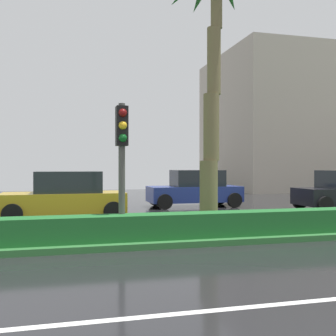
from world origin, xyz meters
The scene contains 8 objects.
ground_plane centered at (0.00, 9.00, -0.05)m, with size 90.00×42.00×0.10m, color black.
median_strip centered at (0.00, 8.00, 0.07)m, with size 85.50×4.00×0.15m, color #2D6B33.
median_hedge centered at (0.00, 6.60, 0.45)m, with size 76.50×0.70×0.60m.
palm_tree_centre_left centered at (5.20, 8.03, 6.62)m, with size 3.54×3.56×8.20m.
traffic_signal_median_right centered at (2.32, 6.82, 2.41)m, with size 0.28×0.43×3.28m.
car_in_traffic_third centered at (1.04, 12.05, 0.83)m, with size 4.30×2.02×1.72m.
car_in_traffic_fourth centered at (6.99, 15.26, 0.83)m, with size 4.30×2.02×1.72m.
building_far_right centered at (21.57, 27.75, 5.47)m, with size 16.32×11.09×10.93m.
Camera 1 is at (0.90, -3.09, 1.91)m, focal length 43.93 mm.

